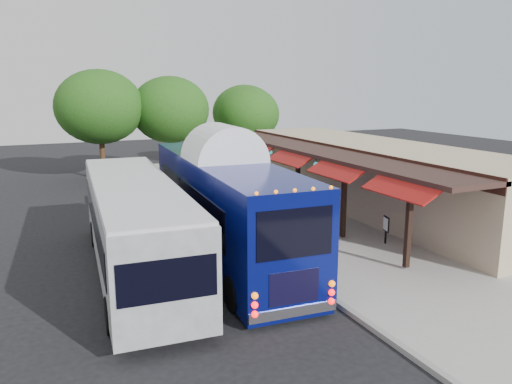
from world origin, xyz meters
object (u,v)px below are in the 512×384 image
ped_b (242,207)px  ped_d (269,190)px  sign_board (386,225)px  city_bus (135,223)px  ped_a (325,215)px  coach_bus (224,201)px  ped_c (200,185)px

ped_b → ped_d: size_ratio=0.99×
sign_board → ped_d: bearing=116.8°
city_bus → ped_a: (8.26, 0.67, -0.75)m
city_bus → ped_b: (5.56, 3.50, -0.78)m
coach_bus → ped_a: coach_bus is taller
ped_b → sign_board: (4.38, -4.83, -0.12)m
ped_a → sign_board: ped_a is taller
coach_bus → sign_board: 6.78m
ped_c → ped_d: 4.37m
coach_bus → ped_c: coach_bus is taller
city_bus → ped_d: bearing=41.3°
city_bus → ped_c: size_ratio=7.61×
city_bus → ped_c: city_bus is taller
ped_b → ped_d: bearing=-137.7°
coach_bus → ped_a: bearing=6.9°
ped_b → ped_c: 6.29m
ped_c → coach_bus: bearing=46.1°
city_bus → ped_b: bearing=36.0°
ped_d → sign_board: size_ratio=1.58×
ped_a → ped_c: bearing=96.8°
coach_bus → city_bus: (-3.51, -0.39, -0.36)m
ped_a → ped_c: (-2.70, 9.11, -0.12)m
sign_board → coach_bus: bearing=-179.7°
ped_c → city_bus: bearing=28.8°
ped_a → ped_c: ped_a is taller
ped_c → sign_board: (4.38, -11.12, -0.04)m
coach_bus → ped_b: bearing=60.0°
ped_b → sign_board: size_ratio=1.56×
coach_bus → sign_board: (6.43, -1.73, -1.27)m
city_bus → ped_d: (8.36, 6.43, -0.77)m
ped_a → ped_b: ped_a is taller
ped_a → ped_b: 3.91m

